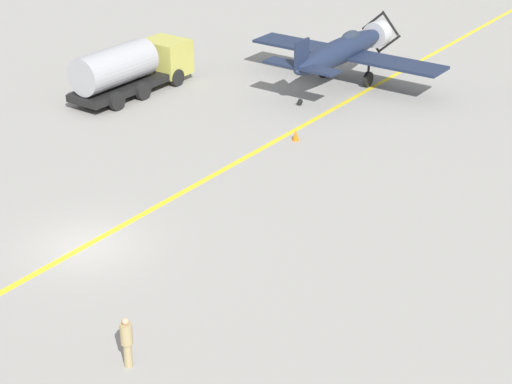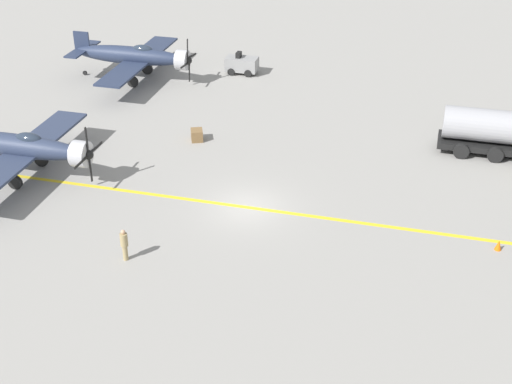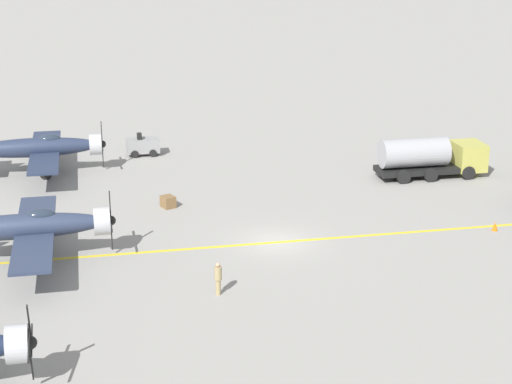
% 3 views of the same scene
% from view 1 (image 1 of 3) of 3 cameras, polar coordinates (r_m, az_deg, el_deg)
% --- Properties ---
extents(ground_plane, '(400.00, 400.00, 0.00)m').
position_cam_1_polar(ground_plane, '(33.52, -11.26, -3.53)').
color(ground_plane, gray).
extents(taxiway_stripe, '(0.30, 160.00, 0.01)m').
position_cam_1_polar(taxiway_stripe, '(33.52, -11.26, -3.53)').
color(taxiway_stripe, yellow).
rests_on(taxiway_stripe, ground).
extents(airplane_far_center, '(12.00, 9.98, 3.65)m').
position_cam_1_polar(airplane_far_center, '(50.21, 5.87, 9.39)').
color(airplane_far_center, '#1C263F').
rests_on(airplane_far_center, ground).
extents(fuel_tanker, '(2.68, 8.00, 2.98)m').
position_cam_1_polar(fuel_tanker, '(48.96, -8.28, 8.21)').
color(fuel_tanker, black).
rests_on(fuel_tanker, ground).
extents(ground_crew_inspecting, '(0.38, 0.38, 1.75)m').
position_cam_1_polar(ground_crew_inspecting, '(26.38, -8.61, -9.73)').
color(ground_crew_inspecting, tan).
rests_on(ground_crew_inspecting, ground).
extents(traffic_cone, '(0.36, 0.36, 0.55)m').
position_cam_1_polar(traffic_cone, '(42.33, 2.67, 3.80)').
color(traffic_cone, orange).
rests_on(traffic_cone, ground).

